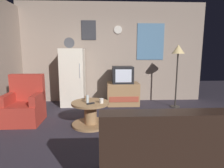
# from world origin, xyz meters

# --- Properties ---
(ground_plane) EXTENTS (12.00, 12.00, 0.00)m
(ground_plane) POSITION_xyz_m (0.00, 0.00, 0.00)
(ground_plane) COLOR #2D2833
(wall_with_art) EXTENTS (5.20, 0.12, 2.76)m
(wall_with_art) POSITION_xyz_m (0.01, 2.45, 1.39)
(wall_with_art) COLOR gray
(wall_with_art) RESTS_ON ground_plane
(fridge) EXTENTS (0.60, 0.62, 1.77)m
(fridge) POSITION_xyz_m (-1.05, 2.00, 0.75)
(fridge) COLOR silver
(fridge) RESTS_ON ground_plane
(tv_stand) EXTENTS (0.84, 0.53, 0.60)m
(tv_stand) POSITION_xyz_m (0.28, 1.97, 0.30)
(tv_stand) COLOR #9E754C
(tv_stand) RESTS_ON ground_plane
(crt_tv) EXTENTS (0.54, 0.51, 0.44)m
(crt_tv) POSITION_xyz_m (0.26, 1.97, 0.82)
(crt_tv) COLOR black
(crt_tv) RESTS_ON tv_stand
(standing_lamp) EXTENTS (0.32, 0.32, 1.59)m
(standing_lamp) POSITION_xyz_m (1.61, 1.67, 1.36)
(standing_lamp) COLOR #332D28
(standing_lamp) RESTS_ON ground_plane
(coffee_table) EXTENTS (0.72, 0.72, 0.46)m
(coffee_table) POSITION_xyz_m (-0.50, 0.53, 0.23)
(coffee_table) COLOR #9E754C
(coffee_table) RESTS_ON ground_plane
(wine_glass) EXTENTS (0.05, 0.05, 0.15)m
(wine_glass) POSITION_xyz_m (-0.55, 0.46, 0.54)
(wine_glass) COLOR silver
(wine_glass) RESTS_ON coffee_table
(mug_ceramic_white) EXTENTS (0.08, 0.08, 0.09)m
(mug_ceramic_white) POSITION_xyz_m (-0.29, 0.45, 0.51)
(mug_ceramic_white) COLOR silver
(mug_ceramic_white) RESTS_ON coffee_table
(mug_ceramic_tan) EXTENTS (0.08, 0.08, 0.09)m
(mug_ceramic_tan) POSITION_xyz_m (-0.59, 0.69, 0.51)
(mug_ceramic_tan) COLOR tan
(mug_ceramic_tan) RESTS_ON coffee_table
(remote_control) EXTENTS (0.15, 0.12, 0.02)m
(remote_control) POSITION_xyz_m (-0.49, 0.40, 0.48)
(remote_control) COLOR black
(remote_control) RESTS_ON coffee_table
(armchair) EXTENTS (0.68, 0.68, 0.96)m
(armchair) POSITION_xyz_m (-1.84, 0.78, 0.34)
(armchair) COLOR #A52D23
(armchair) RESTS_ON ground_plane
(couch) EXTENTS (1.70, 0.80, 0.92)m
(couch) POSITION_xyz_m (0.56, -1.28, 0.31)
(couch) COLOR black
(couch) RESTS_ON ground_plane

